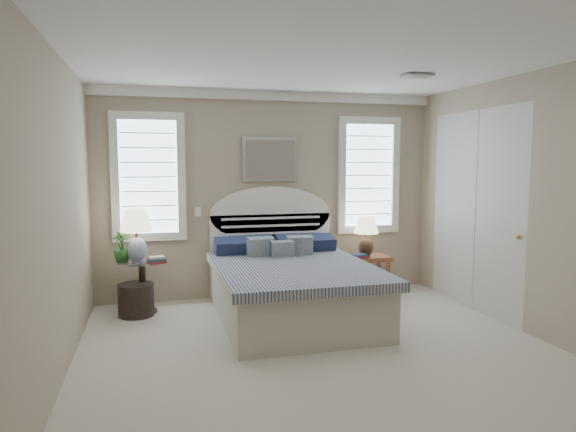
{
  "coord_description": "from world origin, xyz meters",
  "views": [
    {
      "loc": [
        -1.5,
        -4.14,
        1.79
      ],
      "look_at": [
        -0.14,
        1.0,
        1.22
      ],
      "focal_mm": 32.0,
      "sensor_mm": 36.0,
      "label": 1
    }
  ],
  "objects_px": {
    "lamp_left": "(136,229)",
    "lamp_right": "(366,232)",
    "floor_pot": "(136,300)",
    "side_table_left": "(143,281)",
    "bed": "(290,284)",
    "nightstand_right": "(370,266)"
  },
  "relations": [
    {
      "from": "lamp_left",
      "to": "lamp_right",
      "type": "distance_m",
      "value": 2.95
    },
    {
      "from": "floor_pot",
      "to": "lamp_left",
      "type": "bearing_deg",
      "value": 71.21
    },
    {
      "from": "side_table_left",
      "to": "lamp_right",
      "type": "xyz_separation_m",
      "value": [
        2.89,
        0.1,
        0.47
      ]
    },
    {
      "from": "floor_pot",
      "to": "lamp_right",
      "type": "xyz_separation_m",
      "value": [
        2.96,
        0.2,
        0.67
      ]
    },
    {
      "from": "side_table_left",
      "to": "lamp_left",
      "type": "bearing_deg",
      "value": -146.72
    },
    {
      "from": "floor_pot",
      "to": "lamp_right",
      "type": "distance_m",
      "value": 3.04
    },
    {
      "from": "bed",
      "to": "nightstand_right",
      "type": "bearing_deg",
      "value": 28.03
    },
    {
      "from": "floor_pot",
      "to": "lamp_left",
      "type": "relative_size",
      "value": 0.67
    },
    {
      "from": "side_table_left",
      "to": "floor_pot",
      "type": "relative_size",
      "value": 1.53
    },
    {
      "from": "lamp_left",
      "to": "lamp_right",
      "type": "height_order",
      "value": "lamp_left"
    },
    {
      "from": "floor_pot",
      "to": "lamp_left",
      "type": "height_order",
      "value": "lamp_left"
    },
    {
      "from": "bed",
      "to": "floor_pot",
      "type": "distance_m",
      "value": 1.8
    },
    {
      "from": "side_table_left",
      "to": "lamp_right",
      "type": "height_order",
      "value": "lamp_right"
    },
    {
      "from": "floor_pot",
      "to": "bed",
      "type": "bearing_deg",
      "value": -15.87
    },
    {
      "from": "nightstand_right",
      "to": "floor_pot",
      "type": "relative_size",
      "value": 1.29
    },
    {
      "from": "nightstand_right",
      "to": "lamp_right",
      "type": "distance_m",
      "value": 0.47
    },
    {
      "from": "lamp_right",
      "to": "lamp_left",
      "type": "bearing_deg",
      "value": -177.41
    },
    {
      "from": "floor_pot",
      "to": "lamp_right",
      "type": "relative_size",
      "value": 0.77
    },
    {
      "from": "lamp_left",
      "to": "lamp_right",
      "type": "relative_size",
      "value": 1.15
    },
    {
      "from": "bed",
      "to": "lamp_left",
      "type": "distance_m",
      "value": 1.9
    },
    {
      "from": "bed",
      "to": "nightstand_right",
      "type": "height_order",
      "value": "bed"
    },
    {
      "from": "bed",
      "to": "lamp_right",
      "type": "height_order",
      "value": "bed"
    }
  ]
}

